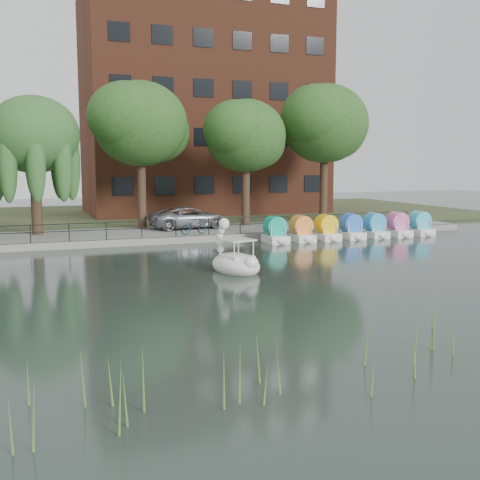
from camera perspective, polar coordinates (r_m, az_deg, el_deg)
ground_plane at (r=22.82m, az=2.38°, el=-4.53°), size 120.00×120.00×0.00m
promenade at (r=37.84m, az=-7.14°, el=0.54°), size 40.00×6.00×0.40m
kerb at (r=35.00m, az=-6.00°, el=-0.01°), size 40.00×0.25×0.40m
land_strip at (r=51.49m, az=-10.80°, el=2.28°), size 60.00×22.00×0.36m
railing at (r=35.08m, az=-6.11°, el=1.56°), size 32.00×0.05×1.00m
apartment_building at (r=53.10m, az=-3.41°, el=12.47°), size 20.00×10.07×18.00m
willow_mid at (r=37.58m, az=-19.00°, el=9.38°), size 5.32×5.32×8.15m
broadleaf_center at (r=39.37m, az=-9.44°, el=10.77°), size 6.00×6.00×9.25m
broadleaf_right at (r=40.82m, az=0.54°, el=9.80°), size 5.40×5.40×8.32m
broadleaf_far at (r=44.52m, az=8.03°, el=10.84°), size 6.30×6.30×9.71m
minivan at (r=39.11m, az=-4.82°, el=2.29°), size 3.19×6.09×1.63m
bicycle at (r=35.99m, az=-4.42°, el=1.34°), size 0.98×1.81×1.00m
swan_boat at (r=25.89m, az=-0.47°, el=-1.96°), size 2.31×3.02×2.27m
pedal_boat_row at (r=37.61m, az=10.48°, el=1.05°), size 11.35×1.70×1.40m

